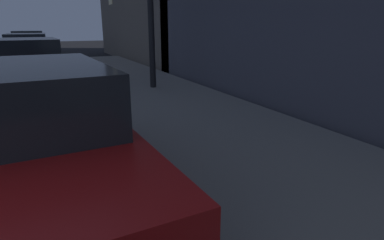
{
  "coord_description": "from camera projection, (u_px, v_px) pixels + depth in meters",
  "views": [
    {
      "loc": [
        3.05,
        0.1,
        1.78
      ],
      "look_at": [
        4.09,
        2.23,
        1.08
      ],
      "focal_mm": 30.06,
      "sensor_mm": 36.0,
      "label": 1
    }
  ],
  "objects": [
    {
      "name": "car_white",
      "position": [
        28.0,
        51.0,
        13.79
      ],
      "size": [
        2.09,
        4.6,
        1.43
      ],
      "color": "silver",
      "rests_on": "ground"
    },
    {
      "name": "car_green",
      "position": [
        29.0,
        43.0,
        19.71
      ],
      "size": [
        2.17,
        4.27,
        1.43
      ],
      "color": "#19592D",
      "rests_on": "ground"
    },
    {
      "name": "car_black",
      "position": [
        27.0,
        66.0,
        8.71
      ],
      "size": [
        2.16,
        4.23,
        1.43
      ],
      "color": "black",
      "rests_on": "ground"
    },
    {
      "name": "car_red",
      "position": [
        23.0,
        140.0,
        3.11
      ],
      "size": [
        2.14,
        4.36,
        1.43
      ],
      "color": "maroon",
      "rests_on": "ground"
    }
  ]
}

